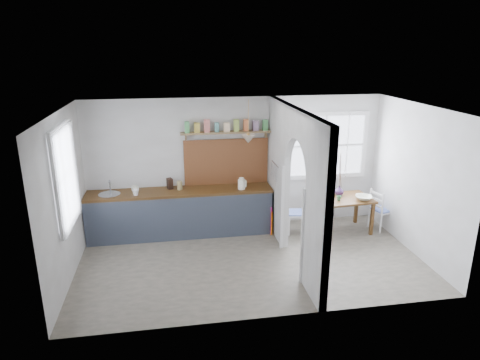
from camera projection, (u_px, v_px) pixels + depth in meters
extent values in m
cube|color=gray|center=(251.00, 261.00, 7.32)|extent=(5.80, 3.20, 0.01)
cube|color=silver|center=(253.00, 109.00, 6.54)|extent=(5.80, 3.20, 0.01)
cube|color=silver|center=(236.00, 163.00, 8.43)|extent=(5.80, 0.01, 2.60)
cube|color=silver|center=(276.00, 229.00, 5.43)|extent=(5.80, 0.01, 2.60)
cube|color=silver|center=(64.00, 199.00, 6.47)|extent=(0.01, 3.20, 2.60)
cube|color=silver|center=(416.00, 180.00, 7.39)|extent=(0.01, 3.20, 2.60)
cube|color=silver|center=(318.00, 214.00, 5.91)|extent=(0.12, 0.80, 2.60)
cube|color=silver|center=(278.00, 170.00, 7.98)|extent=(0.12, 1.20, 2.60)
cube|color=silver|center=(299.00, 144.00, 6.62)|extent=(0.12, 1.20, 1.05)
cube|color=#492C14|center=(180.00, 192.00, 8.10)|extent=(3.50, 0.60, 0.05)
cube|color=#4D5565|center=(182.00, 219.00, 7.97)|extent=(3.50, 0.03, 0.85)
cube|color=#43291D|center=(181.00, 213.00, 8.29)|extent=(3.46, 0.45, 0.85)
cylinder|color=#B2B7C2|center=(109.00, 195.00, 7.89)|extent=(0.40, 0.40, 0.02)
cube|color=brown|center=(226.00, 162.00, 8.36)|extent=(1.65, 0.03, 0.90)
cube|color=#A0835A|center=(227.00, 132.00, 8.10)|extent=(1.75, 0.20, 0.03)
cube|color=#3F964C|center=(187.00, 128.00, 7.95)|extent=(0.09, 0.09, 0.18)
cube|color=#A5912C|center=(197.00, 128.00, 7.98)|extent=(0.09, 0.09, 0.18)
cube|color=#B95D55|center=(207.00, 127.00, 8.01)|extent=(0.09, 0.09, 0.18)
cube|color=teal|center=(217.00, 127.00, 8.04)|extent=(0.09, 0.09, 0.18)
cube|color=beige|center=(227.00, 127.00, 8.07)|extent=(0.09, 0.09, 0.18)
cube|color=olive|center=(236.00, 127.00, 8.10)|extent=(0.09, 0.09, 0.18)
cube|color=#B95728|center=(246.00, 126.00, 8.13)|extent=(0.09, 0.09, 0.18)
cube|color=slate|center=(256.00, 126.00, 8.16)|extent=(0.09, 0.09, 0.18)
cube|color=#3F964C|center=(265.00, 126.00, 8.19)|extent=(0.09, 0.09, 0.18)
cone|color=beige|center=(248.00, 139.00, 7.86)|extent=(0.26, 0.26, 0.16)
cylinder|color=#B2B7C2|center=(275.00, 164.00, 7.83)|extent=(0.02, 0.50, 0.02)
imported|color=white|center=(136.00, 192.00, 7.82)|extent=(0.13, 0.13, 0.11)
imported|color=white|center=(135.00, 189.00, 8.00)|extent=(0.17, 0.17, 0.11)
cube|color=#43291D|center=(170.00, 184.00, 8.17)|extent=(0.13, 0.15, 0.20)
cylinder|color=#968452|center=(180.00, 185.00, 8.12)|extent=(0.11, 0.11, 0.17)
cube|color=#BD1874|center=(271.00, 221.00, 8.26)|extent=(0.02, 0.03, 0.58)
cube|color=#F26101|center=(272.00, 224.00, 8.23)|extent=(0.02, 0.03, 0.48)
imported|color=white|center=(364.00, 198.00, 8.21)|extent=(0.39, 0.39, 0.08)
imported|color=#407748|center=(339.00, 198.00, 8.16)|extent=(0.10, 0.10, 0.09)
cylinder|color=black|center=(323.00, 199.00, 8.24)|extent=(0.22, 0.22, 0.02)
imported|color=#3D224F|center=(339.00, 190.00, 8.43)|extent=(0.22, 0.22, 0.19)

